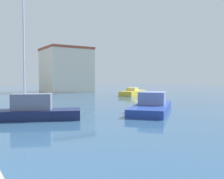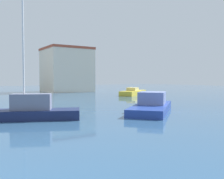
% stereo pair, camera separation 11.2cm
% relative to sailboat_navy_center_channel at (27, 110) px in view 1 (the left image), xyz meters
% --- Properties ---
extents(water, '(160.00, 160.00, 0.00)m').
position_rel_sailboat_navy_center_channel_xyz_m(water, '(8.74, 8.32, -0.65)').
color(water, '#2D5175').
rests_on(water, ground).
extents(sailboat_navy_center_channel, '(7.73, 4.98, 12.05)m').
position_rel_sailboat_navy_center_channel_xyz_m(sailboat_navy_center_channel, '(0.00, 0.00, 0.00)').
color(sailboat_navy_center_channel, '#19234C').
rests_on(sailboat_navy_center_channel, water).
extents(motorboat_yellow_behind_lamppost, '(7.62, 5.98, 1.34)m').
position_rel_sailboat_navy_center_channel_xyz_m(motorboat_yellow_behind_lamppost, '(22.17, 16.68, -0.18)').
color(motorboat_yellow_behind_lamppost, gold).
rests_on(motorboat_yellow_behind_lamppost, water).
extents(motorboat_blue_inner_mooring, '(8.27, 7.61, 1.69)m').
position_rel_sailboat_navy_center_channel_xyz_m(motorboat_blue_inner_mooring, '(10.19, -1.54, -0.10)').
color(motorboat_blue_inner_mooring, '#233D93').
rests_on(motorboat_blue_inner_mooring, water).
extents(harbor_office, '(9.57, 9.78, 9.69)m').
position_rel_sailboat_navy_center_channel_xyz_m(harbor_office, '(17.11, 34.47, 4.21)').
color(harbor_office, beige).
rests_on(harbor_office, ground).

